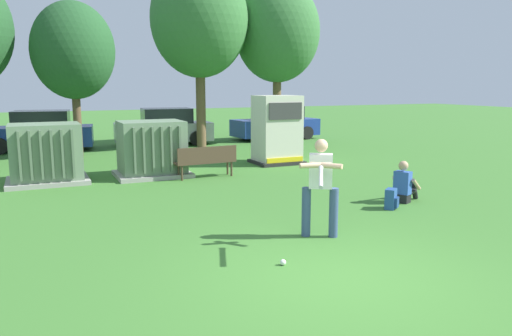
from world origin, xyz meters
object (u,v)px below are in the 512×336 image
at_px(transformer_west, 46,154).
at_px(backpack, 391,199).
at_px(transformer_mid_west, 152,149).
at_px(seated_spectator, 404,186).
at_px(generator_enclosure, 277,130).
at_px(park_bench, 206,160).
at_px(batter, 320,183).
at_px(parked_car_leftmost, 39,132).
at_px(parked_car_left_of_center, 164,128).
at_px(sports_ball, 283,262).
at_px(parked_car_right_of_center, 276,124).

bearing_deg(transformer_west, backpack, -42.88).
xyz_separation_m(transformer_mid_west, seated_spectator, (4.55, -5.60, -0.41)).
relative_size(generator_enclosure, park_bench, 1.26).
distance_m(transformer_mid_west, seated_spectator, 7.23).
height_order(batter, parked_car_leftmost, batter).
bearing_deg(seated_spectator, parked_car_left_of_center, 99.98).
relative_size(sports_ball, seated_spectator, 0.09).
height_order(transformer_mid_west, parked_car_leftmost, same).
distance_m(backpack, parked_car_leftmost, 15.19).
xyz_separation_m(sports_ball, backpack, (3.71, 2.06, 0.17)).
bearing_deg(parked_car_leftmost, seated_spectator, -60.64).
distance_m(park_bench, parked_car_leftmost, 9.52).
xyz_separation_m(generator_enclosure, parked_car_right_of_center, (3.41, 6.85, -0.38)).
bearing_deg(backpack, parked_car_right_of_center, 73.56).
bearing_deg(transformer_west, parked_car_right_of_center, 34.37).
distance_m(batter, sports_ball, 1.81).
distance_m(generator_enclosure, batter, 8.35).
bearing_deg(transformer_mid_west, parked_car_left_of_center, 73.25).
height_order(transformer_mid_west, seated_spectator, transformer_mid_west).
bearing_deg(transformer_mid_west, generator_enclosure, 8.22).
bearing_deg(parked_car_leftmost, sports_ball, -79.15).
bearing_deg(seated_spectator, batter, -154.56).
height_order(generator_enclosure, sports_ball, generator_enclosure).
bearing_deg(parked_car_left_of_center, parked_car_leftmost, 178.56).
bearing_deg(park_bench, parked_car_right_of_center, 52.46).
distance_m(sports_ball, backpack, 4.25).
bearing_deg(generator_enclosure, parked_car_right_of_center, 63.55).
xyz_separation_m(sports_ball, seated_spectator, (4.42, 2.48, 0.33)).
height_order(batter, parked_car_right_of_center, batter).
bearing_deg(parked_car_left_of_center, batter, -93.53).
xyz_separation_m(transformer_west, parked_car_right_of_center, (10.67, 7.30, -0.04)).
bearing_deg(transformer_mid_west, parked_car_right_of_center, 43.73).
distance_m(parked_car_leftmost, parked_car_right_of_center, 10.70).
bearing_deg(parked_car_leftmost, generator_enclosure, -43.64).
relative_size(transformer_mid_west, sports_ball, 23.33).
height_order(seated_spectator, parked_car_leftmost, parked_car_leftmost).
bearing_deg(backpack, park_bench, 116.02).
distance_m(sports_ball, parked_car_leftmost, 15.98).
relative_size(transformer_mid_west, seated_spectator, 2.18).
distance_m(transformer_mid_west, park_bench, 1.67).
bearing_deg(sports_ball, backpack, 29.05).
xyz_separation_m(batter, seated_spectator, (3.20, 1.52, -0.60)).
bearing_deg(transformer_mid_west, backpack, -57.47).
height_order(transformer_mid_west, sports_ball, transformer_mid_west).
bearing_deg(parked_car_right_of_center, parked_car_leftmost, 179.40).
xyz_separation_m(transformer_mid_west, parked_car_leftmost, (-2.88, 7.60, -0.04)).
xyz_separation_m(transformer_west, batter, (4.19, -7.31, 0.19)).
distance_m(park_bench, backpack, 5.67).
bearing_deg(parked_car_right_of_center, transformer_west, -145.63).
bearing_deg(parked_car_left_of_center, backpack, -83.27).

